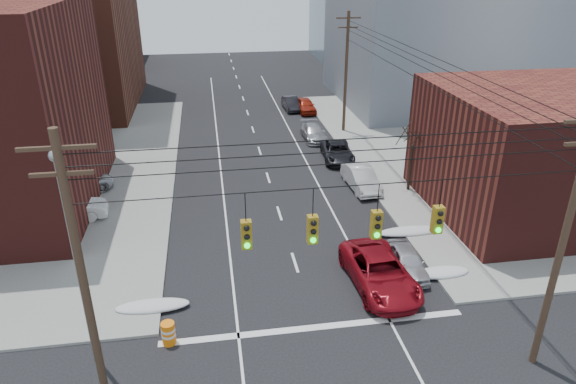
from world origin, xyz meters
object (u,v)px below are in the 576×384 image
object	(u,v)px
lot_car_a	(68,209)
construction_barrel	(168,333)
parked_car_d	(314,132)
parked_car_c	(337,152)
parked_car_b	(361,178)
lot_car_d	(30,180)
red_pickup	(380,272)
parked_car_e	(305,105)
lot_car_c	(0,201)
lot_car_b	(77,183)
parked_car_f	(291,103)
parked_car_a	(407,261)

from	to	relation	value
lot_car_a	construction_barrel	distance (m)	14.18
parked_car_d	construction_barrel	xyz separation A→B (m)	(-11.72, -25.74, -0.11)
lot_car_a	parked_car_c	bearing A→B (deg)	-74.07
parked_car_b	lot_car_d	bearing A→B (deg)	168.81
red_pickup	parked_car_d	distance (m)	23.11
construction_barrel	parked_car_e	bearing A→B (deg)	69.95
lot_car_c	lot_car_b	bearing A→B (deg)	-51.20
parked_car_f	lot_car_c	bearing A→B (deg)	-139.60
red_pickup	lot_car_c	xyz separation A→B (m)	(-21.79, 11.77, -0.01)
parked_car_a	lot_car_c	world-z (taller)	lot_car_c
red_pickup	parked_car_b	size ratio (longest dim) A/B	1.26
parked_car_c	lot_car_b	world-z (taller)	lot_car_b
parked_car_c	parked_car_d	xyz separation A→B (m)	(-0.90, 5.36, -0.04)
parked_car_b	construction_barrel	bearing A→B (deg)	-134.81
lot_car_b	lot_car_a	bearing A→B (deg)	160.59
parked_car_c	parked_car_b	bearing A→B (deg)	-82.08
parked_car_a	parked_car_e	distance (m)	31.08
parked_car_d	lot_car_d	size ratio (longest dim) A/B	1.18
parked_car_a	lot_car_c	bearing A→B (deg)	158.99
parked_car_e	construction_barrel	xyz separation A→B (m)	(-12.69, -34.77, -0.18)
parked_car_c	parked_car_d	world-z (taller)	parked_car_c
parked_car_c	parked_car_d	bearing A→B (deg)	104.62
parked_car_e	lot_car_a	bearing A→B (deg)	-134.03
parked_car_e	parked_car_f	world-z (taller)	parked_car_e
parked_car_f	parked_car_e	bearing A→B (deg)	-42.42
parked_car_a	lot_car_d	xyz separation A→B (m)	(-22.75, 14.13, 0.15)
red_pickup	parked_car_a	distance (m)	2.11
red_pickup	lot_car_c	distance (m)	24.76
lot_car_c	construction_barrel	size ratio (longest dim) A/B	4.35
parked_car_d	construction_barrel	distance (m)	28.29
red_pickup	lot_car_d	size ratio (longest dim) A/B	1.54
parked_car_c	lot_car_a	size ratio (longest dim) A/B	1.08
parked_car_a	lot_car_b	xyz separation A→B (m)	(-19.32, 12.99, 0.19)
parked_car_b	parked_car_c	xyz separation A→B (m)	(-0.28, 5.87, -0.08)
parked_car_e	construction_barrel	bearing A→B (deg)	-113.00
parked_car_a	parked_car_e	world-z (taller)	parked_car_e
red_pickup	parked_car_d	bearing A→B (deg)	83.50
parked_car_c	parked_car_d	size ratio (longest dim) A/B	1.10
parked_car_f	parked_car_c	bearing A→B (deg)	-88.12
parked_car_b	lot_car_b	bearing A→B (deg)	170.64
lot_car_d	parked_car_d	bearing A→B (deg)	-47.74
parked_car_a	parked_car_c	xyz separation A→B (m)	(0.41, 16.69, 0.04)
parked_car_a	lot_car_a	world-z (taller)	lot_car_a
parked_car_a	lot_car_b	size ratio (longest dim) A/B	0.77
parked_car_d	lot_car_c	distance (m)	25.76
parked_car_f	lot_car_a	xyz separation A→B (m)	(-18.06, -23.45, 0.23)
parked_car_c	lot_car_c	bearing A→B (deg)	-160.99
parked_car_a	parked_car_f	bearing A→B (deg)	95.08
parked_car_d	lot_car_b	size ratio (longest dim) A/B	0.91
parked_car_a	lot_car_d	distance (m)	26.78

